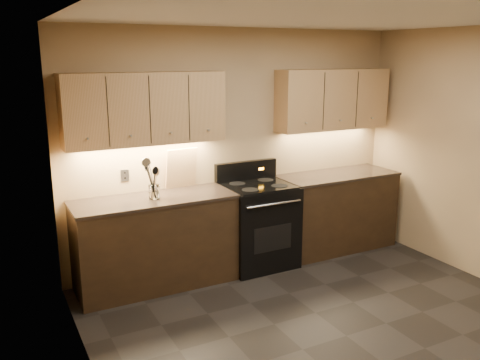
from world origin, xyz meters
The scene contains 17 objects.
floor centered at (0.00, 0.00, 0.00)m, with size 4.00×4.00×0.00m, color black.
ceiling centered at (0.00, 0.00, 2.60)m, with size 4.00×4.00×0.00m, color silver.
wall_back centered at (0.00, 2.00, 1.30)m, with size 4.00×0.04×2.60m, color tan.
wall_left centered at (-2.00, 0.00, 1.30)m, with size 0.04×4.00×2.60m, color tan.
counter_left centered at (-1.10, 1.70, 0.47)m, with size 1.62×0.62×0.93m.
counter_right centered at (1.18, 1.70, 0.47)m, with size 1.46×0.62×0.93m.
stove centered at (0.08, 1.68, 0.48)m, with size 0.76×0.68×1.14m.
upper_cab_left centered at (-1.10, 1.85, 1.80)m, with size 1.60×0.30×0.70m, color tan.
upper_cab_right centered at (1.18, 1.85, 1.80)m, with size 1.44×0.30×0.70m, color tan.
outlet_plate centered at (-1.30, 1.99, 1.12)m, with size 0.09×0.01×0.12m, color #B2B5BA.
utensil_crock centered at (-1.10, 1.67, 0.99)m, with size 0.14×0.14×0.14m.
cutting_board centered at (-0.70, 1.95, 1.14)m, with size 0.34×0.02×0.43m, color tan.
wooden_spoon centered at (-1.12, 1.66, 1.09)m, with size 0.06×0.06×0.29m, color tan, non-canonical shape.
black_spoon centered at (-1.11, 1.69, 1.11)m, with size 0.06×0.06×0.34m, color black, non-canonical shape.
black_turner centered at (-1.09, 1.66, 1.12)m, with size 0.08×0.08×0.35m, color black, non-canonical shape.
steel_spatula centered at (-1.07, 1.69, 1.14)m, with size 0.08×0.08×0.40m, color silver, non-canonical shape.
steel_skimmer centered at (-1.07, 1.67, 1.15)m, with size 0.09×0.09×0.40m, color silver, non-canonical shape.
Camera 1 is at (-2.58, -3.00, 2.31)m, focal length 38.00 mm.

